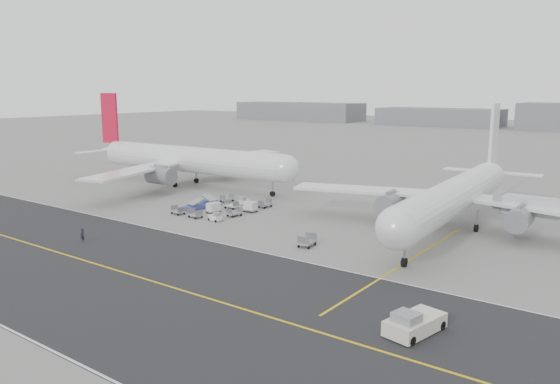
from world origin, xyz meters
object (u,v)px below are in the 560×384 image
Objects in this scene: airliner_a at (186,159)px; jet_bridge at (553,211)px; pushback_tug at (414,323)px; ground_crew_a at (82,235)px; airliner_b at (456,195)px.

jet_bridge is (74.11, -1.23, -1.60)m from airliner_a.
pushback_tug is 4.19× the size of ground_crew_a.
airliner_a is at bearing 111.41° from ground_crew_a.
ground_crew_a is (-48.91, 0.26, 0.03)m from pushback_tug.
ground_crew_a is at bearing -168.33° from pushback_tug.
airliner_b is at bearing -95.41° from airliner_a.
jet_bridge is 8.46× the size of ground_crew_a.
pushback_tug is at bearing -93.68° from jet_bridge.
pushback_tug is (70.48, -41.34, -4.88)m from airliner_a.
pushback_tug is 0.49× the size of jet_bridge.
ground_crew_a is (-52.54, -39.85, -3.25)m from jet_bridge.
airliner_b is 3.37× the size of jet_bridge.
airliner_a is at bearing 173.65° from airliner_b.
pushback_tug is at bearing -79.34° from airliner_b.
airliner_a is 74.14m from jet_bridge.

